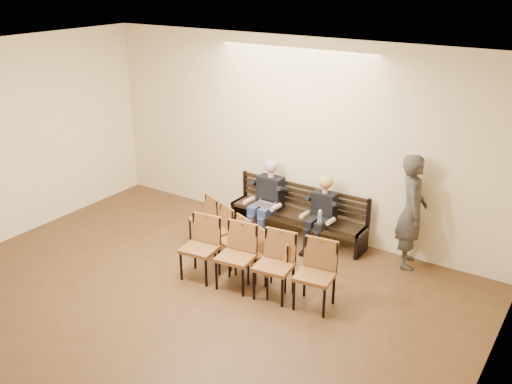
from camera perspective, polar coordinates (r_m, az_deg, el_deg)
ground at (r=7.52m, az=-16.60°, el=-16.94°), size 10.00×10.00×0.00m
room_walls at (r=6.77m, az=-13.89°, el=3.47°), size 8.02×10.01×3.51m
bench at (r=10.32m, az=4.08°, el=-3.33°), size 2.60×0.90×0.45m
seated_man at (r=10.29m, az=1.17°, el=-0.55°), size 0.57×0.79×1.37m
seated_woman at (r=9.84m, az=6.56°, el=-2.40°), size 0.50×0.70×1.17m
laptop at (r=10.20m, az=0.82°, el=-1.44°), size 0.38×0.32×0.24m
water_bottle at (r=9.61m, az=6.37°, el=-3.12°), size 0.07×0.07×0.24m
bag at (r=9.76m, az=1.22°, el=-5.40°), size 0.43×0.38×0.27m
passerby at (r=9.34m, az=15.40°, el=-1.08°), size 0.78×0.93×2.18m
chair_row_front at (r=8.50m, az=-0.15°, el=-7.02°), size 2.46×0.83×0.99m
chair_row_back at (r=9.31m, az=-2.29°, el=-5.00°), size 2.44×1.35×0.80m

